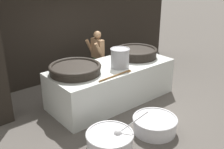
{
  "coord_description": "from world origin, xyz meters",
  "views": [
    {
      "loc": [
        -4.08,
        -4.9,
        3.33
      ],
      "look_at": [
        0.0,
        0.0,
        0.74
      ],
      "focal_mm": 42.0,
      "sensor_mm": 36.0,
      "label": 1
    }
  ],
  "objects_px": {
    "stock_pot": "(120,58)",
    "prep_bowl_vegetables": "(110,139)",
    "giant_wok_far": "(136,52)",
    "cook": "(97,56)",
    "giant_wok_near": "(75,69)",
    "prep_bowl_meat": "(155,124)"
  },
  "relations": [
    {
      "from": "prep_bowl_meat",
      "to": "stock_pot",
      "type": "bearing_deg",
      "value": 78.14
    },
    {
      "from": "stock_pot",
      "to": "prep_bowl_vegetables",
      "type": "distance_m",
      "value": 2.21
    },
    {
      "from": "prep_bowl_vegetables",
      "to": "prep_bowl_meat",
      "type": "xyz_separation_m",
      "value": [
        1.09,
        -0.21,
        0.01
      ]
    },
    {
      "from": "stock_pot",
      "to": "prep_bowl_meat",
      "type": "relative_size",
      "value": 0.51
    },
    {
      "from": "giant_wok_far",
      "to": "prep_bowl_vegetables",
      "type": "bearing_deg",
      "value": -144.55
    },
    {
      "from": "stock_pot",
      "to": "prep_bowl_meat",
      "type": "height_order",
      "value": "stock_pot"
    },
    {
      "from": "giant_wok_far",
      "to": "cook",
      "type": "height_order",
      "value": "cook"
    },
    {
      "from": "stock_pot",
      "to": "prep_bowl_meat",
      "type": "xyz_separation_m",
      "value": [
        -0.32,
        -1.53,
        -1.06
      ]
    },
    {
      "from": "cook",
      "to": "giant_wok_near",
      "type": "bearing_deg",
      "value": 37.8
    },
    {
      "from": "giant_wok_near",
      "to": "prep_bowl_meat",
      "type": "distance_m",
      "value": 2.26
    },
    {
      "from": "giant_wok_far",
      "to": "prep_bowl_meat",
      "type": "distance_m",
      "value": 2.43
    },
    {
      "from": "prep_bowl_vegetables",
      "to": "prep_bowl_meat",
      "type": "height_order",
      "value": "prep_bowl_vegetables"
    },
    {
      "from": "cook",
      "to": "prep_bowl_meat",
      "type": "relative_size",
      "value": 1.69
    },
    {
      "from": "giant_wok_far",
      "to": "prep_bowl_meat",
      "type": "height_order",
      "value": "giant_wok_far"
    },
    {
      "from": "cook",
      "to": "prep_bowl_vegetables",
      "type": "height_order",
      "value": "cook"
    },
    {
      "from": "giant_wok_far",
      "to": "stock_pot",
      "type": "distance_m",
      "value": 0.98
    },
    {
      "from": "giant_wok_far",
      "to": "prep_bowl_meat",
      "type": "xyz_separation_m",
      "value": [
        -1.24,
        -1.87,
        -0.94
      ]
    },
    {
      "from": "giant_wok_far",
      "to": "cook",
      "type": "relative_size",
      "value": 0.72
    },
    {
      "from": "giant_wok_far",
      "to": "stock_pot",
      "type": "xyz_separation_m",
      "value": [
        -0.91,
        -0.34,
        0.12
      ]
    },
    {
      "from": "prep_bowl_vegetables",
      "to": "cook",
      "type": "bearing_deg",
      "value": 57.37
    },
    {
      "from": "giant_wok_far",
      "to": "prep_bowl_vegetables",
      "type": "distance_m",
      "value": 3.01
    },
    {
      "from": "prep_bowl_vegetables",
      "to": "stock_pot",
      "type": "bearing_deg",
      "value": 43.08
    }
  ]
}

